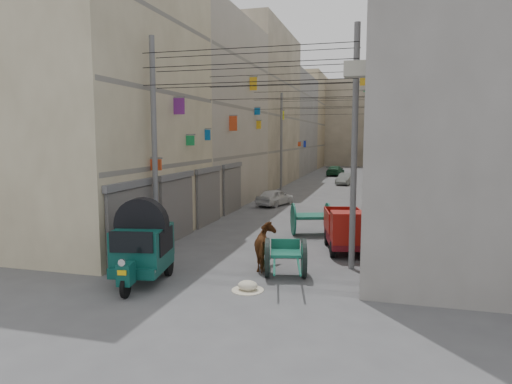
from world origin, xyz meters
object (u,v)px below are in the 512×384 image
(mini_truck, at_px, (347,232))
(distant_car_green, at_px, (335,171))
(second_cart, at_px, (311,218))
(auto_rickshaw, at_px, (142,244))
(feed_sack, at_px, (248,286))
(distant_car_grey, at_px, (345,179))
(tonga_cart, at_px, (286,257))
(horse, at_px, (266,246))
(distant_car_white, at_px, (275,197))

(mini_truck, distance_m, distant_car_green, 35.70)
(second_cart, distance_m, distant_car_green, 32.63)
(auto_rickshaw, distance_m, feed_sack, 3.46)
(second_cart, bearing_deg, feed_sack, -113.04)
(auto_rickshaw, height_order, distant_car_grey, auto_rickshaw)
(mini_truck, bearing_deg, auto_rickshaw, -150.58)
(feed_sack, height_order, distant_car_green, distant_car_green)
(tonga_cart, height_order, mini_truck, mini_truck)
(tonga_cart, bearing_deg, auto_rickshaw, -171.54)
(mini_truck, distance_m, horse, 3.66)
(horse, height_order, distant_car_green, horse)
(tonga_cart, bearing_deg, distant_car_grey, 77.79)
(horse, bearing_deg, second_cart, -113.46)
(distant_car_white, relative_size, distant_car_grey, 0.98)
(horse, bearing_deg, distant_car_grey, -107.86)
(tonga_cart, distance_m, mini_truck, 3.88)
(mini_truck, bearing_deg, horse, -144.63)
(mini_truck, relative_size, distant_car_grey, 1.00)
(mini_truck, distance_m, distant_car_grey, 25.80)
(auto_rickshaw, relative_size, distant_car_green, 0.74)
(tonga_cart, xyz_separation_m, feed_sack, (-0.79, -1.54, -0.50))
(feed_sack, relative_size, distant_car_white, 0.18)
(tonga_cart, bearing_deg, mini_truck, 52.39)
(auto_rickshaw, distance_m, distant_car_grey, 31.08)
(mini_truck, height_order, second_cart, mini_truck)
(distant_car_grey, bearing_deg, distant_car_white, -93.40)
(auto_rickshaw, height_order, distant_car_white, auto_rickshaw)
(distant_car_white, distance_m, distant_car_green, 24.32)
(tonga_cart, relative_size, feed_sack, 5.00)
(horse, relative_size, distant_car_grey, 0.54)
(tonga_cart, xyz_separation_m, distant_car_green, (-2.25, 39.01, -0.08))
(mini_truck, relative_size, horse, 1.85)
(feed_sack, bearing_deg, mini_truck, 64.51)
(second_cart, relative_size, distant_car_green, 0.52)
(mini_truck, distance_m, feed_sack, 5.64)
(mini_truck, xyz_separation_m, second_cart, (-1.81, 2.92, -0.04))
(auto_rickshaw, height_order, second_cart, auto_rickshaw)
(distant_car_white, distance_m, distant_car_grey, 14.90)
(distant_car_white, bearing_deg, horse, 119.60)
(auto_rickshaw, height_order, tonga_cart, auto_rickshaw)
(distant_car_green, bearing_deg, second_cart, 98.69)
(second_cart, relative_size, horse, 1.15)
(tonga_cart, distance_m, distant_car_grey, 29.25)
(auto_rickshaw, relative_size, tonga_cart, 0.99)
(mini_truck, xyz_separation_m, distant_car_white, (-5.37, 11.21, -0.28))
(second_cart, relative_size, distant_car_white, 0.64)
(tonga_cart, height_order, distant_car_green, tonga_cart)
(auto_rickshaw, height_order, distant_car_green, auto_rickshaw)
(auto_rickshaw, distance_m, tonga_cart, 4.44)
(feed_sack, bearing_deg, auto_rickshaw, -178.78)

